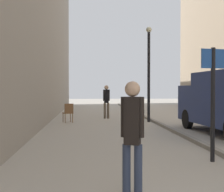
% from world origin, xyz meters
% --- Properties ---
extents(ground_plane, '(80.00, 80.00, 0.00)m').
position_xyz_m(ground_plane, '(0.00, 12.00, 0.00)').
color(ground_plane, '#A8A093').
extents(kerb_strip, '(0.16, 40.00, 0.12)m').
position_xyz_m(kerb_strip, '(1.58, 12.00, 0.06)').
color(kerb_strip, gray).
rests_on(kerb_strip, ground_plane).
extents(pedestrian_main_foreground, '(0.37, 0.24, 1.86)m').
position_xyz_m(pedestrian_main_foreground, '(-0.65, 16.14, 1.08)').
color(pedestrian_main_foreground, brown).
rests_on(pedestrian_main_foreground, ground_plane).
extents(pedestrian_mid_block, '(0.34, 0.26, 1.78)m').
position_xyz_m(pedestrian_mid_block, '(-1.07, 2.78, 1.03)').
color(pedestrian_mid_block, '#2D3851').
rests_on(pedestrian_mid_block, ground_plane).
extents(street_sign_post, '(0.59, 0.15, 2.60)m').
position_xyz_m(street_sign_post, '(1.11, 5.17, 1.55)').
color(street_sign_post, black).
rests_on(street_sign_post, ground_plane).
extents(lamp_post, '(0.28, 0.28, 4.76)m').
position_xyz_m(lamp_post, '(1.35, 14.07, 2.72)').
color(lamp_post, black).
rests_on(lamp_post, ground_plane).
extents(cafe_chair_near_window, '(0.56, 0.56, 0.94)m').
position_xyz_m(cafe_chair_near_window, '(-2.66, 14.02, 0.55)').
color(cafe_chair_near_window, brown).
rests_on(cafe_chair_near_window, ground_plane).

